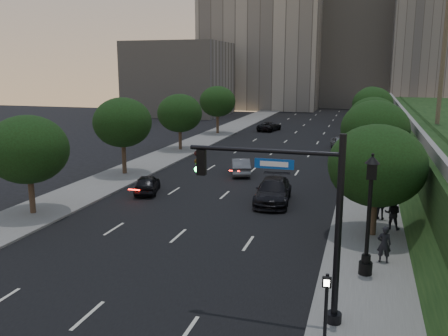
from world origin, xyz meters
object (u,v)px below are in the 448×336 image
(traffic_signal_mast, at_px, (307,226))
(sedan_near_right, at_px, (273,191))
(sedan_far_right, at_px, (341,143))
(sedan_near_left, at_px, (147,184))
(pedestrian_c, at_px, (381,205))
(street_lamp, at_px, (369,221))
(sedan_far_left, at_px, (269,126))
(sedan_mid_left, at_px, (241,166))
(pedestrian_a, at_px, (384,244))
(pedestrian_b, at_px, (393,213))

(traffic_signal_mast, distance_m, sedan_near_right, 15.98)
(sedan_far_right, bearing_deg, sedan_near_left, -132.99)
(traffic_signal_mast, height_order, pedestrian_c, traffic_signal_mast)
(sedan_near_left, bearing_deg, street_lamp, 129.16)
(sedan_far_left, relative_size, sedan_near_right, 0.86)
(sedan_near_right, bearing_deg, sedan_mid_left, 114.03)
(street_lamp, height_order, pedestrian_a, street_lamp)
(street_lamp, height_order, sedan_near_left, street_lamp)
(sedan_near_right, bearing_deg, sedan_far_right, 77.07)
(street_lamp, bearing_deg, pedestrian_c, 84.45)
(traffic_signal_mast, distance_m, street_lamp, 5.17)
(pedestrian_a, height_order, pedestrian_c, pedestrian_c)
(street_lamp, xyz_separation_m, sedan_near_right, (-6.21, 10.60, -1.82))
(sedan_far_left, bearing_deg, sedan_near_left, 99.77)
(street_lamp, xyz_separation_m, sedan_far_right, (-2.96, 34.04, -1.87))
(traffic_signal_mast, distance_m, sedan_far_left, 54.01)
(sedan_mid_left, relative_size, pedestrian_c, 2.43)
(sedan_mid_left, distance_m, pedestrian_c, 15.34)
(sedan_mid_left, bearing_deg, sedan_far_right, -133.93)
(street_lamp, relative_size, sedan_near_left, 1.41)
(street_lamp, bearing_deg, sedan_near_left, 146.22)
(traffic_signal_mast, bearing_deg, pedestrian_c, 77.10)
(pedestrian_a, bearing_deg, pedestrian_c, -95.12)
(sedan_far_left, xyz_separation_m, pedestrian_a, (14.78, -46.42, 0.36))
(sedan_near_right, relative_size, pedestrian_b, 3.06)
(sedan_far_right, bearing_deg, traffic_signal_mast, -103.35)
(traffic_signal_mast, bearing_deg, sedan_near_left, 131.93)
(street_lamp, distance_m, sedan_far_right, 34.22)
(traffic_signal_mast, bearing_deg, sedan_far_right, 91.20)
(sedan_near_left, height_order, pedestrian_b, pedestrian_b)
(sedan_near_left, xyz_separation_m, sedan_far_right, (12.74, 23.53, 0.08))
(traffic_signal_mast, height_order, sedan_mid_left, traffic_signal_mast)
(sedan_far_left, height_order, pedestrian_c, pedestrian_c)
(pedestrian_c, bearing_deg, street_lamp, 98.13)
(sedan_far_left, xyz_separation_m, sedan_far_right, (11.02, -13.99, 0.09))
(street_lamp, distance_m, sedan_near_right, 12.42)
(pedestrian_b, bearing_deg, sedan_far_right, -73.34)
(pedestrian_a, bearing_deg, sedan_near_left, -33.30)
(street_lamp, distance_m, pedestrian_c, 8.52)
(sedan_mid_left, xyz_separation_m, pedestrian_b, (12.02, -11.83, 0.34))
(sedan_near_left, bearing_deg, traffic_signal_mast, 114.87)
(sedan_mid_left, xyz_separation_m, pedestrian_c, (11.44, -10.22, 0.33))
(sedan_near_right, relative_size, pedestrian_c, 3.11)
(sedan_far_right, xyz_separation_m, pedestrian_c, (3.77, -25.70, 0.29))
(sedan_far_right, distance_m, pedestrian_a, 32.64)
(traffic_signal_mast, distance_m, pedestrian_b, 12.13)
(traffic_signal_mast, relative_size, sedan_far_left, 1.44)
(street_lamp, height_order, sedan_mid_left, street_lamp)
(sedan_near_right, xyz_separation_m, pedestrian_c, (7.02, -2.26, 0.24))
(sedan_mid_left, distance_m, sedan_near_right, 9.10)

